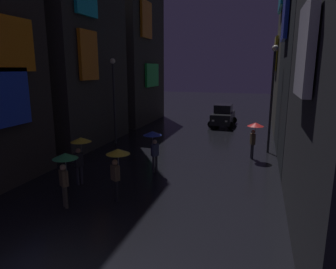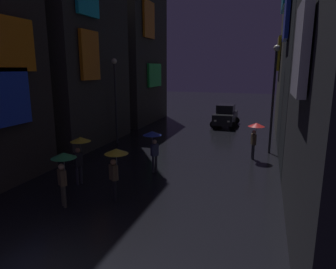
{
  "view_description": "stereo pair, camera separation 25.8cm",
  "coord_description": "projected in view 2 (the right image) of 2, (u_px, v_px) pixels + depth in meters",
  "views": [
    {
      "loc": [
        4.38,
        -4.76,
        5.03
      ],
      "look_at": [
        0.0,
        9.4,
        1.76
      ],
      "focal_mm": 32.0,
      "sensor_mm": 36.0,
      "label": 1
    },
    {
      "loc": [
        4.62,
        -4.68,
        5.03
      ],
      "look_at": [
        0.0,
        9.4,
        1.76
      ],
      "focal_mm": 32.0,
      "sensor_mm": 36.0,
      "label": 2
    }
  ],
  "objects": [
    {
      "name": "building_left_far",
      "position": [
        134.0,
        54.0,
        28.04
      ],
      "size": [
        4.25,
        7.74,
        12.66
      ],
      "color": "#33302D",
      "rests_on": "ground"
    },
    {
      "name": "pedestrian_midstreet_centre_blue",
      "position": [
        153.0,
        140.0,
        14.38
      ],
      "size": [
        0.9,
        0.9,
        2.12
      ],
      "color": "#2D2D38",
      "rests_on": "ground"
    },
    {
      "name": "pedestrian_foreground_left_yellow",
      "position": [
        115.0,
        160.0,
        11.26
      ],
      "size": [
        0.9,
        0.9,
        2.12
      ],
      "color": "black",
      "rests_on": "ground"
    },
    {
      "name": "pedestrian_far_right_green",
      "position": [
        63.0,
        164.0,
        10.72
      ],
      "size": [
        0.9,
        0.9,
        2.12
      ],
      "color": "#38332D",
      "rests_on": "ground"
    },
    {
      "name": "pedestrian_near_crossing_yellow",
      "position": [
        80.0,
        147.0,
        13.06
      ],
      "size": [
        0.9,
        0.9,
        2.12
      ],
      "color": "#2D2D38",
      "rests_on": "ground"
    },
    {
      "name": "pedestrian_midstreet_left_red",
      "position": [
        255.0,
        131.0,
        16.54
      ],
      "size": [
        0.9,
        0.9,
        2.12
      ],
      "color": "#2D2D38",
      "rests_on": "ground"
    },
    {
      "name": "car_distant",
      "position": [
        226.0,
        116.0,
        26.71
      ],
      "size": [
        2.3,
        4.17,
        1.92
      ],
      "color": "black",
      "rests_on": "ground"
    },
    {
      "name": "streetlamp_right_far",
      "position": [
        274.0,
        89.0,
        17.42
      ],
      "size": [
        0.36,
        0.36,
        6.34
      ],
      "color": "#2D2D33",
      "rests_on": "ground"
    },
    {
      "name": "streetlamp_left_far",
      "position": [
        115.0,
        91.0,
        19.98
      ],
      "size": [
        0.36,
        0.36,
        5.7
      ],
      "color": "#2D2D33",
      "rests_on": "ground"
    }
  ]
}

